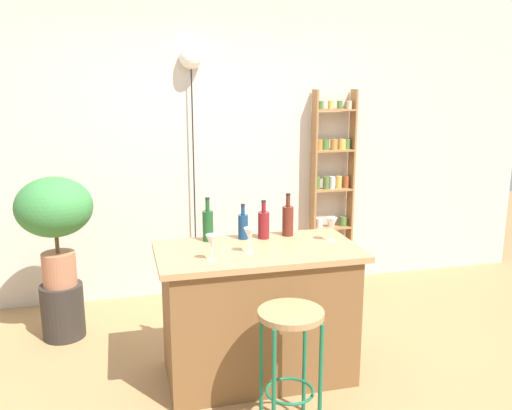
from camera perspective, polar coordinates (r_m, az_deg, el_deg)
The scene contains 15 objects.
ground at distance 3.68m, azimuth 1.43°, elevation -19.48°, with size 12.00×12.00×0.00m, color #A37A4C.
back_wall at distance 5.04m, azimuth -4.49°, elevation 6.42°, with size 6.40×0.10×2.80m, color beige.
kitchen_counter at distance 3.72m, azimuth 0.20°, elevation -11.15°, with size 1.32×0.70×0.90m.
bar_stool at distance 3.15m, azimuth 3.62°, elevation -13.96°, with size 0.37×0.37×0.73m.
spice_shelf at distance 5.28m, azimuth 7.97°, elevation 1.81°, with size 0.40×0.14×1.89m.
plant_stool at distance 4.59m, azimuth -19.54°, elevation -10.38°, with size 0.33×0.33×0.43m, color #2D2823.
potted_plant at distance 4.35m, azimuth -20.31°, elevation -0.89°, with size 0.57×0.51×0.85m.
bottle_vinegar at distance 3.71m, azimuth -5.05°, elevation -2.06°, with size 0.07×0.07×0.30m.
bottle_soda_blue at distance 3.76m, azimuth 0.80°, elevation -2.01°, with size 0.08×0.08×0.27m.
bottle_olive_oil at distance 3.75m, azimuth -1.37°, elevation -2.19°, with size 0.07×0.07×0.25m.
bottle_sauce_amber at distance 3.83m, azimuth 3.34°, elevation -1.54°, with size 0.08×0.08×0.30m.
wine_glass_left at distance 3.31m, azimuth -4.65°, elevation -3.88°, with size 0.07×0.07×0.16m.
wine_glass_center at distance 3.44m, azimuth -0.69°, elevation -3.17°, with size 0.07×0.07×0.16m.
wine_glass_right at distance 3.73m, azimuth 7.94°, elevation -2.02°, with size 0.07×0.07×0.16m.
pendant_globe_light at distance 4.87m, azimuth -6.81°, elevation 14.61°, with size 0.20×0.20×2.26m.
Camera 1 is at (-0.85, -2.99, 1.98)m, focal length 38.27 mm.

